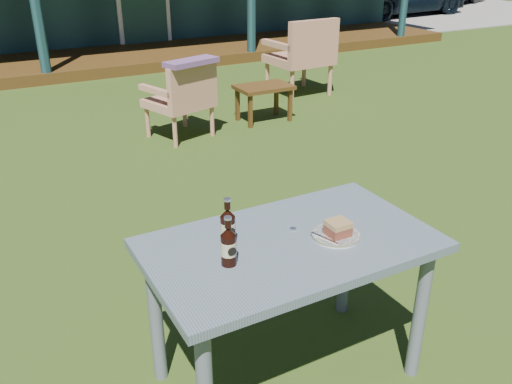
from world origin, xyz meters
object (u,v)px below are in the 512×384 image
armchair_left (183,97)px  armchair_right (304,53)px  cake_slice (338,228)px  cafe_table (290,262)px  side_table (264,91)px  plate (336,235)px  cola_bottle_near (228,226)px  cola_bottle_far (229,246)px

armchair_left → armchair_right: (1.97, 0.83, 0.11)m
cake_slice → cafe_table: bearing=159.6°
side_table → cafe_table: bearing=-117.8°
cafe_table → plate: 0.22m
side_table → cola_bottle_near: bearing=-121.6°
armchair_left → cola_bottle_near: bearing=-108.4°
cafe_table → armchair_left: 3.44m
cake_slice → armchair_right: 4.98m
cake_slice → cola_bottle_far: cola_bottle_far is taller
cake_slice → armchair_right: (2.61, 4.23, -0.22)m
cola_bottle_far → armchair_right: armchair_right is taller
cafe_table → cola_bottle_far: size_ratio=5.87×
cafe_table → side_table: size_ratio=2.00×
plate → cola_bottle_near: 0.46m
cola_bottle_near → cola_bottle_far: size_ratio=1.02×
cola_bottle_near → plate: bearing=-20.8°
cafe_table → plate: plate is taller
cafe_table → armchair_right: bearing=56.1°
plate → cake_slice: (0.00, -0.01, 0.04)m
cola_bottle_near → armchair_left: cola_bottle_near is taller
armchair_left → armchair_right: bearing=22.9°
cola_bottle_far → armchair_left: cola_bottle_far is taller
plate → cake_slice: bearing=-76.5°
cafe_table → armchair_right: armchair_right is taller
cola_bottle_near → armchair_left: 3.42m
cake_slice → armchair_left: cake_slice is taller
cafe_table → cola_bottle_far: (-0.30, -0.04, 0.18)m
plate → cafe_table: bearing=161.5°
cola_bottle_near → armchair_right: 5.08m
cafe_table → plate: (0.18, -0.06, 0.11)m
cafe_table → armchair_right: size_ratio=1.24×
cafe_table → cola_bottle_near: 0.32m
plate → armchair_right: armchair_right is taller
cafe_table → side_table: bearing=62.2°
cafe_table → cake_slice: bearing=-20.4°
cola_bottle_near → armchair_left: (1.07, 3.23, -0.37)m
plate → armchair_right: bearing=58.2°
plate → armchair_right: 4.97m
armchair_right → side_table: bearing=-144.1°
cake_slice → cola_bottle_near: size_ratio=0.44×
cola_bottle_near → armchair_right: (3.04, 4.06, -0.26)m
armchair_right → cake_slice: bearing=-121.7°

